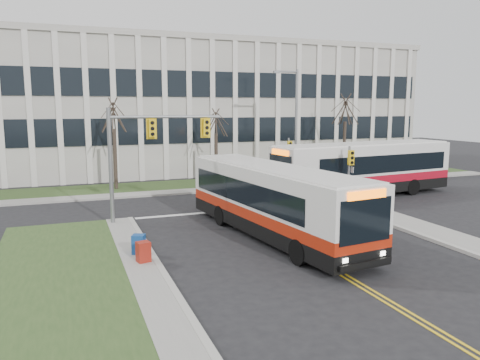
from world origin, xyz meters
The scene contains 18 objects.
ground centered at (0.00, 0.00, 0.00)m, with size 120.00×120.00×0.00m, color black.
grass_verge centered at (-10.00, -5.00, 0.06)m, with size 5.00×26.00×0.12m, color #2F491F.
sidewalk_west centered at (-7.00, -5.00, 0.07)m, with size 1.20×26.00×0.14m, color #9E9B93.
sidewalk_cross centered at (5.00, 15.20, 0.07)m, with size 44.00×1.60×0.14m, color #9E9B93.
building_lawn centered at (5.00, 18.00, 0.06)m, with size 44.00×5.00×0.12m, color #2F491F.
office_building centered at (5.00, 30.00, 6.00)m, with size 40.00×16.00×12.00m, color beige.
mast_arm_signal centered at (-5.62, 7.16, 4.26)m, with size 6.11×0.38×6.20m.
signal_pole_near centered at (7.20, 6.90, 2.50)m, with size 0.34×0.39×3.80m.
signal_pole_far centered at (7.20, 15.40, 2.50)m, with size 0.34×0.39×3.80m.
streetlight centered at (8.03, 16.20, 5.19)m, with size 2.15×0.25×9.20m.
directory_sign centered at (2.50, 17.50, 1.17)m, with size 1.50×0.12×2.00m.
tree_left centered at (-6.00, 18.00, 5.51)m, with size 1.80×1.80×7.70m.
tree_mid centered at (2.00, 18.20, 4.88)m, with size 1.80×1.80×6.82m.
tree_right centered at (14.00, 18.00, 5.91)m, with size 1.80×1.80×8.25m.
bus_main centered at (-0.29, 2.12, 1.69)m, with size 2.74×12.66×3.38m, color silver, non-canonical shape.
bus_cross centered at (10.06, 9.50, 1.83)m, with size 2.98×13.74×3.66m, color silver, non-canonical shape.
newspaper_box_blue centered at (-6.82, 1.26, 0.47)m, with size 0.50×0.45×0.95m, color navy.
newspaper_box_red centered at (-6.80, 0.15, 0.47)m, with size 0.50×0.45×0.95m, color maroon.
Camera 1 is at (-9.49, -17.92, 6.21)m, focal length 35.00 mm.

